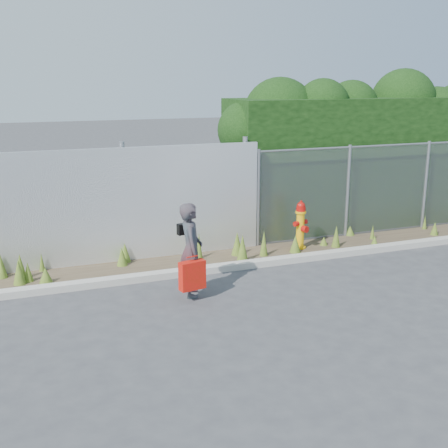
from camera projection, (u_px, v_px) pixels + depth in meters
ground at (273, 305)px, 8.79m from camera, size 80.00×80.00×0.00m
curb at (232, 266)px, 10.40m from camera, size 16.00×0.22×0.12m
weed_strip at (187, 256)px, 10.74m from camera, size 16.00×1.30×0.55m
corrugated_fence at (40, 212)px, 10.13m from camera, size 8.50×0.21×2.30m
chainlink_fence at (388, 188)px, 12.68m from camera, size 6.50×0.07×2.05m
hedge at (371, 142)px, 13.45m from camera, size 7.69×1.93×3.67m
fire_hydrant at (300, 226)px, 11.53m from camera, size 0.34×0.31×1.03m
woman at (191, 250)px, 9.01m from camera, size 0.48×0.63×1.54m
red_tote_bag at (192, 275)px, 8.83m from camera, size 0.42×0.15×0.55m
black_shoulder_bag at (185, 229)px, 9.15m from camera, size 0.24×0.10×0.18m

